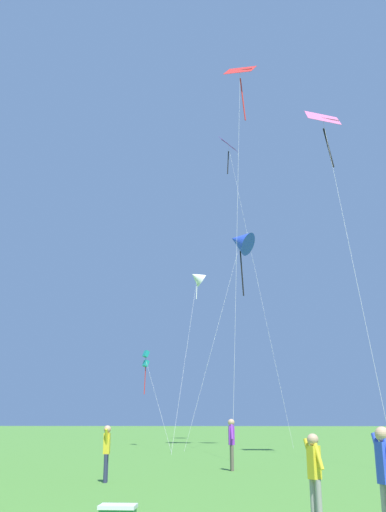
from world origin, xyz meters
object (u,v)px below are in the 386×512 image
kite_white_distant (197,278)px  kite_pink_low (325,130)px  kite_red_high (241,85)px  kite_teal_box (146,360)px  person_in_blue_jacket (232,439)px  kite_purple_streamer (230,156)px  person_in_red_shirt (385,472)px  kite_blue_delta (240,242)px  person_far_back (314,469)px  person_foreground_watcher (107,448)px

kite_white_distant → kite_pink_low: bearing=-60.0°
kite_red_high → kite_teal_box: bearing=137.8°
kite_teal_box → person_in_blue_jacket: 22.22m
kite_red_high → kite_white_distant: size_ratio=2.05×
kite_red_high → kite_purple_streamer: (-0.98, 12.71, 0.70)m
kite_red_high → kite_purple_streamer: kite_purple_streamer is taller
kite_white_distant → person_in_red_shirt: (5.17, -33.15, -11.42)m
person_in_blue_jacket → kite_red_high: bearing=86.0°
kite_blue_delta → kite_white_distant: size_ratio=1.23×
kite_blue_delta → person_in_blue_jacket: 24.26m
kite_teal_box → person_far_back: (8.14, -31.83, -5.19)m
kite_pink_low → kite_white_distant: 16.83m
kite_pink_low → kite_blue_delta: 14.25m
person_far_back → person_in_blue_jacket: size_ratio=0.84×
kite_red_high → person_foreground_watcher: bearing=-104.4°
kite_blue_delta → person_in_red_shirt: kite_blue_delta is taller
kite_blue_delta → kite_teal_box: bearing=173.6°
kite_teal_box → kite_blue_delta: 11.54m
kite_white_distant → person_far_back: 34.01m
person_in_red_shirt → person_foreground_watcher: (-6.20, 8.22, -0.03)m
kite_pink_low → person_far_back: kite_pink_low is taller
kite_red_high → person_in_red_shirt: bearing=-86.7°
person_in_blue_jacket → kite_blue_delta: bearing=87.9°
kite_purple_streamer → person_in_red_shirt: kite_purple_streamer is taller
kite_red_high → person_far_back: kite_red_high is taller
kite_white_distant → person_foreground_watcher: 27.45m
kite_pink_low → kite_blue_delta: size_ratio=1.15×
person_far_back → person_in_red_shirt: bearing=-57.7°
kite_purple_streamer → person_far_back: kite_purple_streamer is taller
person_far_back → person_foreground_watcher: person_foreground_watcher is taller
kite_pink_low → person_in_red_shirt: (-2.91, -19.16, -16.16)m
kite_teal_box → person_in_blue_jacket: (6.54, -20.64, -5.02)m
kite_purple_streamer → kite_pink_low: bearing=-74.9°
kite_teal_box → kite_blue_delta: kite_blue_delta is taller
kite_pink_low → kite_white_distant: kite_pink_low is taller
kite_white_distant → person_foreground_watcher: bearing=-92.4°
kite_red_high → person_in_red_shirt: kite_red_high is taller
person_in_blue_jacket → person_foreground_watcher: 5.75m
kite_purple_streamer → person_foreground_watcher: bearing=-96.8°
person_far_back → person_in_blue_jacket: bearing=98.1°
person_in_blue_jacket → person_in_red_shirt: bearing=-78.8°
kite_pink_low → person_in_blue_jacket: size_ratio=10.27×
person_far_back → kite_pink_low: bearing=77.9°
kite_blue_delta → person_far_back: bearing=-88.4°
kite_purple_streamer → person_in_red_shirt: bearing=-86.3°
kite_blue_delta → kite_pink_low: bearing=-70.5°
person_in_blue_jacket → kite_pink_low: bearing=50.4°
person_in_red_shirt → kite_purple_streamer: bearing=93.7°
kite_red_high → person_far_back: size_ratio=17.59×
kite_blue_delta → person_foreground_watcher: kite_blue_delta is taller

